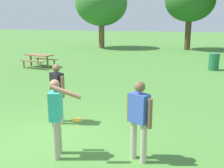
# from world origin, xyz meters

# --- Properties ---
(ground_plane) EXTENTS (120.00, 120.00, 0.00)m
(ground_plane) POSITION_xyz_m (0.00, 0.00, 0.00)
(ground_plane) COLOR #4C8438
(person_thrower) EXTENTS (0.55, 0.37, 1.64)m
(person_thrower) POSITION_xyz_m (-0.42, 1.06, 0.94)
(person_thrower) COLOR #B7AD93
(person_thrower) RESTS_ON ground
(person_catcher) EXTENTS (0.55, 0.37, 1.64)m
(person_catcher) POSITION_xyz_m (2.13, -0.25, 0.94)
(person_catcher) COLOR #B7AD93
(person_catcher) RESTS_ON ground
(person_bystander) EXTENTS (0.79, 0.58, 1.64)m
(person_bystander) POSITION_xyz_m (0.52, -0.61, 0.96)
(person_bystander) COLOR #B7AD93
(person_bystander) RESTS_ON ground
(frisbee) EXTENTS (0.29, 0.29, 0.03)m
(frisbee) POSITION_xyz_m (-0.00, 1.35, 0.01)
(frisbee) COLOR yellow
(frisbee) RESTS_ON ground
(picnic_table_near) EXTENTS (1.93, 1.70, 0.77)m
(picnic_table_near) POSITION_xyz_m (-5.94, 8.53, 0.56)
(picnic_table_near) COLOR olive
(picnic_table_near) RESTS_ON ground
(trash_can_beside_table) EXTENTS (0.59, 0.59, 0.96)m
(trash_can_beside_table) POSITION_xyz_m (3.91, 10.80, 0.48)
(trash_can_beside_table) COLOR #1E663D
(trash_can_beside_table) RESTS_ON ground
(tree_tall_left) EXTENTS (5.02, 5.02, 6.44)m
(tree_tall_left) POSITION_xyz_m (-6.33, 20.16, 4.28)
(tree_tall_left) COLOR brown
(tree_tall_left) RESTS_ON ground
(tree_broad_center) EXTENTS (4.51, 4.51, 6.41)m
(tree_broad_center) POSITION_xyz_m (1.88, 21.23, 4.45)
(tree_broad_center) COLOR #4C3823
(tree_broad_center) RESTS_ON ground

